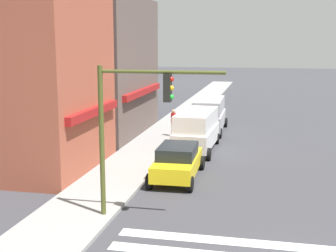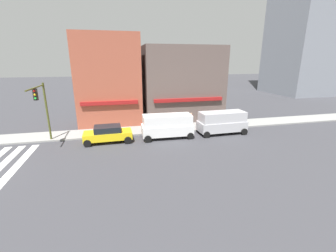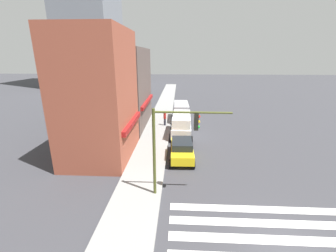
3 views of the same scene
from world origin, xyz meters
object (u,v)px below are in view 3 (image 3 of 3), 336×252
van_silver (181,111)px  sedan_yellow (182,149)px  pedestrian_red_jacket (165,118)px  traffic_signal (172,138)px  van_white (181,124)px

van_silver → sedan_yellow: bearing=178.4°
sedan_yellow → pedestrian_red_jacket: size_ratio=2.51×
traffic_signal → van_white: (11.13, -0.64, -2.52)m
sedan_yellow → van_silver: (11.62, -0.00, 0.44)m
traffic_signal → van_white: bearing=-3.3°
van_white → van_silver: size_ratio=1.00×
traffic_signal → van_silver: 17.21m
traffic_signal → sedan_yellow: traffic_signal is taller
van_silver → traffic_signal: bearing=176.3°
sedan_yellow → van_white: van_white is taller
sedan_yellow → traffic_signal: bearing=171.7°
traffic_signal → sedan_yellow: size_ratio=1.24×
van_silver → pedestrian_red_jacket: (-2.74, 2.01, -0.21)m
sedan_yellow → van_silver: 11.63m
sedan_yellow → van_silver: size_ratio=0.88×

